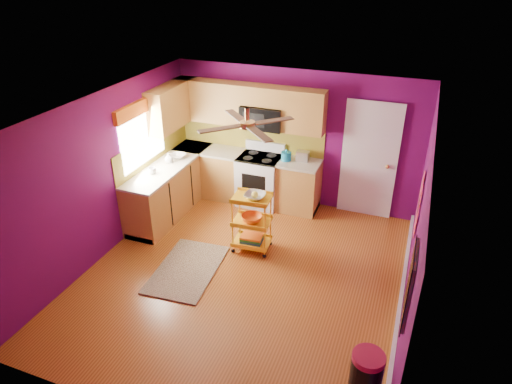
% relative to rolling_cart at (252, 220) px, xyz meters
% --- Properties ---
extents(ground, '(5.00, 5.00, 0.00)m').
position_rel_rolling_cart_xyz_m(ground, '(0.13, -0.69, -0.54)').
color(ground, brown).
rests_on(ground, ground).
extents(room_envelope, '(4.54, 5.04, 2.52)m').
position_rel_rolling_cart_xyz_m(room_envelope, '(0.16, -0.69, 1.09)').
color(room_envelope, '#600A53').
rests_on(room_envelope, ground).
extents(lower_cabinets, '(2.81, 2.31, 0.94)m').
position_rel_rolling_cart_xyz_m(lower_cabinets, '(-1.22, 1.13, -0.10)').
color(lower_cabinets, '#9C692A').
rests_on(lower_cabinets, ground).
extents(electric_range, '(0.76, 0.66, 1.13)m').
position_rel_rolling_cart_xyz_m(electric_range, '(-0.42, 1.48, -0.05)').
color(electric_range, white).
rests_on(electric_range, ground).
extents(upper_cabinetry, '(2.80, 2.30, 1.26)m').
position_rel_rolling_cart_xyz_m(upper_cabinetry, '(-1.11, 1.48, 1.26)').
color(upper_cabinetry, '#9C692A').
rests_on(upper_cabinetry, ground).
extents(left_window, '(0.08, 1.35, 1.08)m').
position_rel_rolling_cart_xyz_m(left_window, '(-2.09, 0.36, 1.20)').
color(left_window, white).
rests_on(left_window, ground).
extents(panel_door, '(0.95, 0.11, 2.15)m').
position_rel_rolling_cart_xyz_m(panel_door, '(1.48, 1.78, 0.49)').
color(panel_door, white).
rests_on(panel_door, ground).
extents(right_wall_art, '(0.04, 2.74, 1.04)m').
position_rel_rolling_cart_xyz_m(right_wall_art, '(2.36, -1.03, 0.91)').
color(right_wall_art, black).
rests_on(right_wall_art, ground).
extents(ceiling_fan, '(1.01, 1.01, 0.26)m').
position_rel_rolling_cart_xyz_m(ceiling_fan, '(0.13, -0.49, 1.75)').
color(ceiling_fan, '#BF8C3F').
rests_on(ceiling_fan, ground).
extents(shag_rug, '(0.98, 1.48, 0.02)m').
position_rel_rolling_cart_xyz_m(shag_rug, '(-0.72, -0.86, -0.53)').
color(shag_rug, black).
rests_on(shag_rug, ground).
extents(rolling_cart, '(0.61, 0.47, 1.05)m').
position_rel_rolling_cart_xyz_m(rolling_cart, '(0.00, 0.00, 0.00)').
color(rolling_cart, yellow).
rests_on(rolling_cart, ground).
extents(trash_can, '(0.42, 0.43, 0.65)m').
position_rel_rolling_cart_xyz_m(trash_can, '(2.11, -2.18, -0.21)').
color(trash_can, black).
rests_on(trash_can, ground).
extents(teal_kettle, '(0.18, 0.18, 0.21)m').
position_rel_rolling_cart_xyz_m(teal_kettle, '(0.07, 1.50, 0.49)').
color(teal_kettle, teal).
rests_on(teal_kettle, lower_cabinets).
extents(toaster, '(0.22, 0.15, 0.18)m').
position_rel_rolling_cart_xyz_m(toaster, '(0.34, 1.59, 0.49)').
color(toaster, beige).
rests_on(toaster, lower_cabinets).
extents(soap_bottle_a, '(0.08, 0.08, 0.17)m').
position_rel_rolling_cart_xyz_m(soap_bottle_a, '(-1.82, 0.69, 0.49)').
color(soap_bottle_a, '#EA3F72').
rests_on(soap_bottle_a, lower_cabinets).
extents(soap_bottle_b, '(0.14, 0.14, 0.18)m').
position_rel_rolling_cart_xyz_m(soap_bottle_b, '(-1.84, 0.68, 0.49)').
color(soap_bottle_b, white).
rests_on(soap_bottle_b, lower_cabinets).
extents(counter_dish, '(0.27, 0.27, 0.07)m').
position_rel_rolling_cart_xyz_m(counter_dish, '(-1.80, 0.92, 0.44)').
color(counter_dish, white).
rests_on(counter_dish, lower_cabinets).
extents(counter_cup, '(0.14, 0.14, 0.11)m').
position_rel_rolling_cart_xyz_m(counter_cup, '(-1.87, 0.18, 0.46)').
color(counter_cup, white).
rests_on(counter_cup, lower_cabinets).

